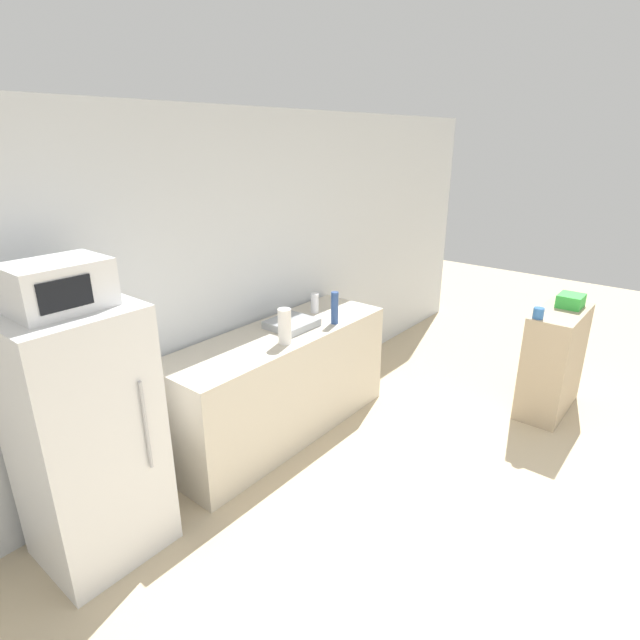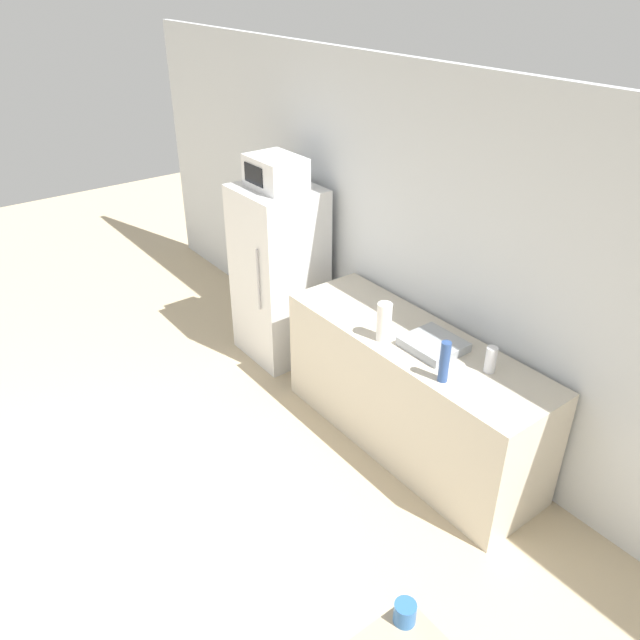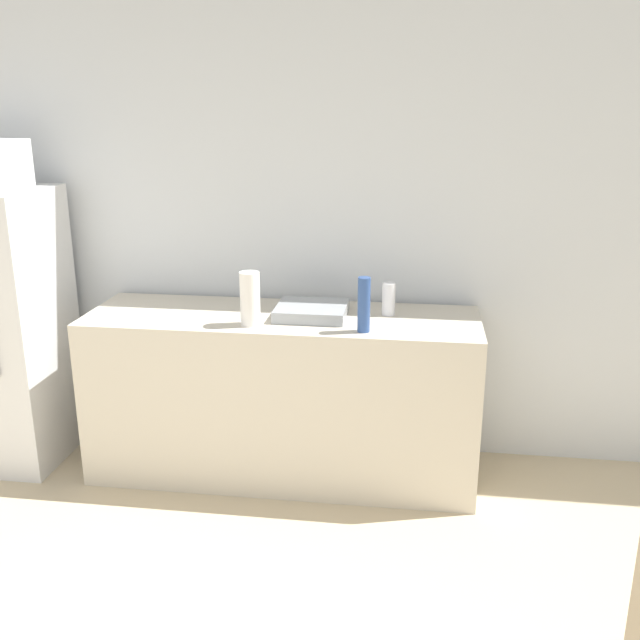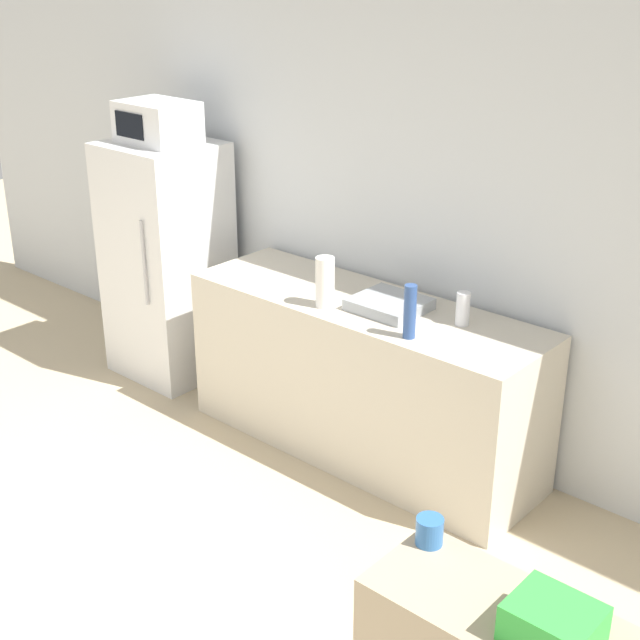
{
  "view_description": "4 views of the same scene",
  "coord_description": "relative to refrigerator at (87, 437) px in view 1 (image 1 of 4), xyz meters",
  "views": [
    {
      "loc": [
        -2.38,
        0.24,
        2.38
      ],
      "look_at": [
        0.06,
        2.21,
        1.23
      ],
      "focal_mm": 28.0,
      "sensor_mm": 36.0,
      "label": 1
    },
    {
      "loc": [
        2.78,
        0.13,
        3.14
      ],
      "look_at": [
        0.12,
        2.14,
        1.21
      ],
      "focal_mm": 35.0,
      "sensor_mm": 36.0,
      "label": 2
    },
    {
      "loc": [
        0.99,
        -0.72,
        1.99
      ],
      "look_at": [
        0.64,
        1.82,
        1.2
      ],
      "focal_mm": 40.0,
      "sensor_mm": 36.0,
      "label": 3
    },
    {
      "loc": [
        3.05,
        -0.66,
        2.69
      ],
      "look_at": [
        0.63,
        2.08,
        1.14
      ],
      "focal_mm": 50.0,
      "sensor_mm": 36.0,
      "label": 4
    }
  ],
  "objects": [
    {
      "name": "wall_back",
      "position": [
        1.33,
        0.42,
        0.53
      ],
      "size": [
        8.0,
        0.06,
        2.6
      ],
      "primitive_type": "cube",
      "color": "silver",
      "rests_on": "ground_plane"
    },
    {
      "name": "refrigerator",
      "position": [
        0.0,
        0.0,
        0.0
      ],
      "size": [
        0.68,
        0.65,
        1.55
      ],
      "color": "silver",
      "rests_on": "ground_plane"
    },
    {
      "name": "microwave",
      "position": [
        -0.0,
        -0.0,
        0.9
      ],
      "size": [
        0.47,
        0.36,
        0.25
      ],
      "color": "white",
      "rests_on": "refrigerator"
    },
    {
      "name": "counter",
      "position": [
        1.62,
        0.03,
        -0.32
      ],
      "size": [
        2.08,
        0.66,
        0.91
      ],
      "primitive_type": "cube",
      "color": "beige",
      "rests_on": "ground_plane"
    },
    {
      "name": "sink_basin",
      "position": [
        1.78,
        0.03,
        0.16
      ],
      "size": [
        0.37,
        0.34,
        0.06
      ],
      "primitive_type": "cube",
      "color": "#9EA3A8",
      "rests_on": "counter"
    },
    {
      "name": "bottle_tall",
      "position": [
        2.07,
        -0.19,
        0.27
      ],
      "size": [
        0.06,
        0.06,
        0.27
      ],
      "primitive_type": "cylinder",
      "color": "#2D4C8C",
      "rests_on": "counter"
    },
    {
      "name": "bottle_short",
      "position": [
        2.18,
        0.12,
        0.22
      ],
      "size": [
        0.07,
        0.07,
        0.17
      ],
      "primitive_type": "cylinder",
      "color": "silver",
      "rests_on": "counter"
    },
    {
      "name": "shelf_cabinet",
      "position": [
        3.45,
        -1.62,
        -0.29
      ],
      "size": [
        0.8,
        0.37,
        0.96
      ],
      "primitive_type": "cube",
      "color": "tan",
      "rests_on": "ground_plane"
    },
    {
      "name": "basket",
      "position": [
        3.61,
        -1.65,
        0.24
      ],
      "size": [
        0.23,
        0.2,
        0.11
      ],
      "primitive_type": "cube",
      "color": "green",
      "rests_on": "shelf_cabinet"
    },
    {
      "name": "jar",
      "position": [
        3.12,
        -1.52,
        0.23
      ],
      "size": [
        0.09,
        0.09,
        0.09
      ],
      "primitive_type": "cylinder",
      "color": "#336BB2",
      "rests_on": "shelf_cabinet"
    },
    {
      "name": "paper_towel_roll",
      "position": [
        1.5,
        -0.15,
        0.27
      ],
      "size": [
        0.1,
        0.1,
        0.27
      ],
      "primitive_type": "cylinder",
      "color": "white",
      "rests_on": "counter"
    }
  ]
}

